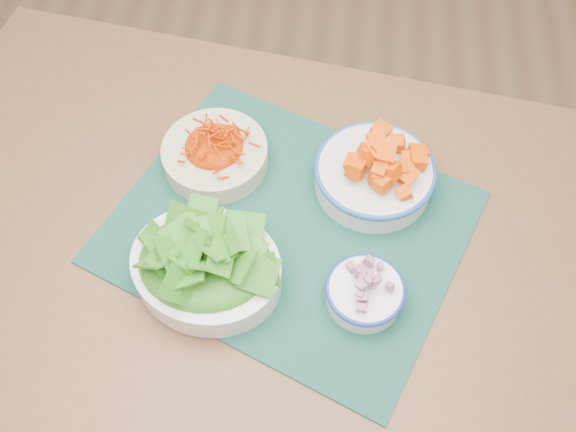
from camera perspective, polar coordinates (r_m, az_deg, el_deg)
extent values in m
plane|color=#916946|center=(1.79, -10.23, -11.88)|extent=(4.00, 4.00, 0.00)
cube|color=brown|center=(1.05, -2.29, -3.69)|extent=(1.44, 1.07, 0.04)
cylinder|color=brown|center=(1.73, -17.77, 5.52)|extent=(0.06, 0.06, 0.71)
cylinder|color=brown|center=(1.61, 23.22, -3.13)|extent=(0.06, 0.06, 0.71)
cube|color=#0B2E27|center=(1.05, 0.00, -0.94)|extent=(0.67, 0.62, 0.00)
cylinder|color=beige|center=(1.12, -6.49, 5.38)|extent=(0.20, 0.20, 0.04)
ellipsoid|color=#CB3900|center=(1.09, -6.67, 6.54)|extent=(0.16, 0.16, 0.03)
cylinder|color=silver|center=(1.09, 7.64, 3.50)|extent=(0.23, 0.23, 0.05)
torus|color=#214A99|center=(1.07, 7.76, 4.16)|extent=(0.20, 0.20, 0.01)
ellipsoid|color=#EB5200|center=(1.05, 7.93, 5.05)|extent=(0.17, 0.17, 0.05)
ellipsoid|color=#1C6811|center=(0.95, -7.55, -3.29)|extent=(0.21, 0.17, 0.05)
cylinder|color=white|center=(0.98, 6.81, -6.90)|extent=(0.14, 0.14, 0.04)
torus|color=navy|center=(0.96, 6.90, -6.49)|extent=(0.12, 0.12, 0.01)
ellipsoid|color=maroon|center=(0.95, 7.00, -6.10)|extent=(0.10, 0.10, 0.02)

